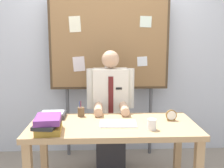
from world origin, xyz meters
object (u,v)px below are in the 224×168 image
at_px(book_stack, 48,124).
at_px(paper_tray, 52,115).
at_px(person, 110,115).
at_px(bulletin_board, 109,45).
at_px(desk_clock, 171,116).
at_px(desk, 113,134).
at_px(open_notebook, 118,124).
at_px(coffee_mug, 152,124).
at_px(pen_holder, 81,112).

xyz_separation_m(book_stack, paper_tray, (-0.04, 0.43, -0.04)).
xyz_separation_m(person, bulletin_board, (-0.00, 0.37, 0.81)).
distance_m(book_stack, paper_tray, 0.43).
relative_size(book_stack, desk_clock, 2.95).
xyz_separation_m(bulletin_board, desk_clock, (0.58, -0.90, -0.67)).
distance_m(desk, open_notebook, 0.12).
relative_size(person, bulletin_board, 0.69).
distance_m(desk_clock, paper_tray, 1.19).
distance_m(bulletin_board, coffee_mug, 1.38).
bearing_deg(coffee_mug, person, 113.32).
relative_size(person, book_stack, 4.46).
height_order(bulletin_board, desk_clock, bulletin_board).
relative_size(bulletin_board, coffee_mug, 21.83).
height_order(desk, coffee_mug, coffee_mug).
bearing_deg(desk, paper_tray, 159.57).
relative_size(open_notebook, coffee_mug, 3.54).
relative_size(open_notebook, paper_tray, 1.30).
bearing_deg(paper_tray, desk, -20.43).
height_order(person, bulletin_board, bulletin_board).
height_order(coffee_mug, pen_holder, pen_holder).
bearing_deg(coffee_mug, desk_clock, 46.57).
relative_size(pen_holder, paper_tray, 0.62).
height_order(bulletin_board, paper_tray, bulletin_board).
distance_m(bulletin_board, open_notebook, 1.22).
xyz_separation_m(bulletin_board, open_notebook, (0.05, -1.00, -0.71)).
bearing_deg(pen_holder, book_stack, -118.02).
distance_m(open_notebook, coffee_mug, 0.33).
height_order(person, pen_holder, person).
height_order(desk, book_stack, book_stack).
relative_size(bulletin_board, pen_holder, 12.98).
bearing_deg(open_notebook, bulletin_board, 92.78).
relative_size(book_stack, coffee_mug, 3.35).
xyz_separation_m(open_notebook, pen_holder, (-0.37, 0.28, 0.04)).
xyz_separation_m(bulletin_board, coffee_mug, (0.34, -1.15, -0.67)).
bearing_deg(pen_holder, desk, -39.10).
bearing_deg(coffee_mug, bulletin_board, 106.29).
distance_m(book_stack, pen_holder, 0.52).
bearing_deg(paper_tray, coffee_mug, -23.17).
xyz_separation_m(person, desk_clock, (0.58, -0.53, 0.14)).
distance_m(open_notebook, desk_clock, 0.54).
distance_m(coffee_mug, pen_holder, 0.79).
bearing_deg(pen_holder, coffee_mug, -33.67).
distance_m(person, desk_clock, 0.80).
bearing_deg(desk, coffee_mug, -27.83).
height_order(person, paper_tray, person).
bearing_deg(pen_holder, bulletin_board, 66.12).
height_order(open_notebook, pen_holder, pen_holder).
distance_m(person, pen_holder, 0.49).
height_order(open_notebook, desk_clock, desk_clock).
bearing_deg(paper_tray, desk_clock, -7.23).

